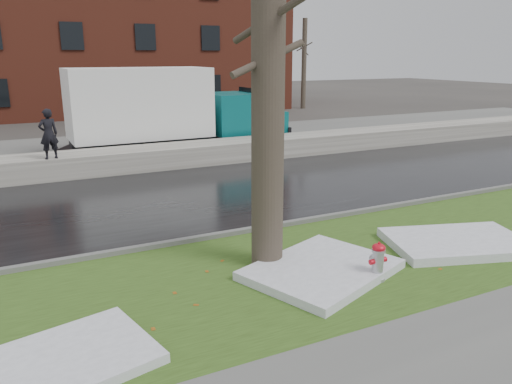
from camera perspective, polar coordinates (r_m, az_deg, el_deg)
name	(u,v)px	position (r m, az deg, el deg)	size (l,w,h in m)	color
ground	(250,252)	(10.33, -0.64, -6.86)	(120.00, 120.00, 0.00)	#47423D
verge	(280,274)	(9.31, 2.75, -9.36)	(60.00, 4.50, 0.04)	#2E4717
road	(182,197)	(14.30, -8.50, -0.60)	(60.00, 7.00, 0.03)	black
parking_lot	(120,149)	(22.35, -15.32, 4.80)	(60.00, 9.00, 0.03)	slate
curb	(231,234)	(11.16, -2.88, -4.78)	(60.00, 0.15, 0.14)	slate
snowbank	(144,158)	(18.15, -12.68, 3.78)	(60.00, 1.60, 0.75)	beige
brick_building	(94,39)	(39.12, -18.06, 16.27)	(26.00, 12.00, 10.00)	maroon
bg_tree_right	(304,63)	(38.34, 5.51, 14.46)	(1.40, 1.62, 6.50)	brown
fire_hydrant	(378,260)	(9.13, 13.75, -7.55)	(0.35, 0.29, 0.72)	#ACAFB5
tree	(268,63)	(8.88, 1.40, 14.50)	(1.54, 1.81, 7.42)	brown
box_truck	(167,109)	(20.70, -10.18, 9.36)	(10.34, 2.56, 3.45)	black
worker	(49,134)	(16.92, -22.63, 6.14)	(0.57, 0.38, 1.57)	black
snow_patch_near	(322,270)	(9.31, 7.50, -8.79)	(2.60, 2.00, 0.16)	white
snow_patch_far	(64,361)	(7.21, -21.13, -17.61)	(2.20, 1.60, 0.14)	white
snow_patch_side	(457,242)	(11.29, 22.01, -5.37)	(2.80, 1.80, 0.18)	white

